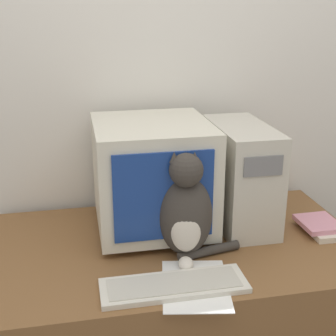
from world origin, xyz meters
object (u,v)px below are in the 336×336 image
object	(u,v)px
computer_tower	(240,175)
pen	(144,279)
keyboard	(174,286)
crt_monitor	(153,175)
book_stack	(320,226)
cat	(186,212)

from	to	relation	value
computer_tower	pen	size ratio (longest dim) A/B	3.00
keyboard	crt_monitor	bearing A→B (deg)	88.97
book_stack	cat	bearing A→B (deg)	-172.98
cat	pen	xyz separation A→B (m)	(-0.17, -0.14, -0.16)
keyboard	book_stack	xyz separation A→B (m)	(0.65, 0.27, 0.01)
crt_monitor	computer_tower	distance (m)	0.36
cat	crt_monitor	bearing A→B (deg)	119.95
pen	crt_monitor	bearing A→B (deg)	75.62
book_stack	keyboard	bearing A→B (deg)	-157.21
crt_monitor	pen	xyz separation A→B (m)	(-0.10, -0.37, -0.22)
computer_tower	book_stack	distance (m)	0.37
book_stack	pen	world-z (taller)	book_stack
pen	computer_tower	bearing A→B (deg)	38.85
computer_tower	cat	world-z (taller)	computer_tower
computer_tower	keyboard	bearing A→B (deg)	-130.49
computer_tower	cat	bearing A→B (deg)	-141.37
cat	computer_tower	bearing A→B (deg)	50.04
pen	keyboard	bearing A→B (deg)	-35.37
computer_tower	pen	xyz separation A→B (m)	(-0.45, -0.36, -0.20)
keyboard	cat	distance (m)	0.27
crt_monitor	pen	size ratio (longest dim) A/B	3.18
keyboard	cat	world-z (taller)	cat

